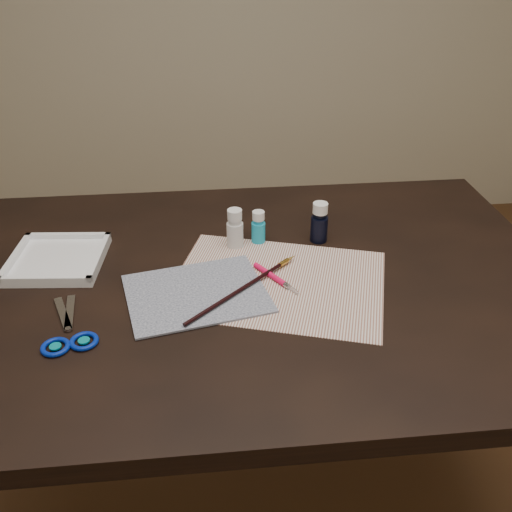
{
  "coord_description": "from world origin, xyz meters",
  "views": [
    {
      "loc": [
        -0.1,
        -1.0,
        1.4
      ],
      "look_at": [
        0.0,
        0.0,
        0.8
      ],
      "focal_mm": 40.0,
      "sensor_mm": 36.0,
      "label": 1
    }
  ],
  "objects": [
    {
      "name": "table",
      "position": [
        0.0,
        0.0,
        0.38
      ],
      "size": [
        1.3,
        0.9,
        0.75
      ],
      "primitive_type": "cube",
      "color": "black",
      "rests_on": "ground"
    },
    {
      "name": "scissors",
      "position": [
        -0.37,
        -0.13,
        0.76
      ],
      "size": [
        0.16,
        0.22,
        0.01
      ],
      "primitive_type": null,
      "rotation": [
        0.0,
        0.0,
        1.93
      ],
      "color": "silver",
      "rests_on": "table"
    },
    {
      "name": "paint_bottle_white",
      "position": [
        -0.03,
        0.13,
        0.8
      ],
      "size": [
        0.04,
        0.04,
        0.09
      ],
      "primitive_type": "cylinder",
      "rotation": [
        0.0,
        0.0,
        -0.15
      ],
      "color": "silver",
      "rests_on": "table"
    },
    {
      "name": "canvas",
      "position": [
        -0.13,
        -0.06,
        0.75
      ],
      "size": [
        0.31,
        0.27,
        0.0
      ],
      "primitive_type": "cube",
      "rotation": [
        0.0,
        0.0,
        0.21
      ],
      "color": "#151E39",
      "rests_on": "paper"
    },
    {
      "name": "paint_bottle_navy",
      "position": [
        0.16,
        0.14,
        0.8
      ],
      "size": [
        0.05,
        0.05,
        0.1
      ],
      "primitive_type": "cylinder",
      "rotation": [
        0.0,
        0.0,
        -0.39
      ],
      "color": "black",
      "rests_on": "table"
    },
    {
      "name": "ground",
      "position": [
        0.0,
        0.0,
        -0.01
      ],
      "size": [
        3.5,
        3.5,
        0.02
      ],
      "primitive_type": "cube",
      "color": "#422614",
      "rests_on": "ground"
    },
    {
      "name": "palette_tray",
      "position": [
        -0.42,
        0.1,
        0.76
      ],
      "size": [
        0.21,
        0.21,
        0.02
      ],
      "primitive_type": "cube",
      "rotation": [
        0.0,
        0.0,
        -0.09
      ],
      "color": "white",
      "rests_on": "table"
    },
    {
      "name": "paint_bottle_cyan",
      "position": [
        0.02,
        0.15,
        0.79
      ],
      "size": [
        0.03,
        0.03,
        0.08
      ],
      "primitive_type": "cylinder",
      "rotation": [
        0.0,
        0.0,
        0.09
      ],
      "color": "#1BAAD3",
      "rests_on": "table"
    },
    {
      "name": "paintbrush",
      "position": [
        -0.03,
        -0.05,
        0.76
      ],
      "size": [
        0.25,
        0.23,
        0.01
      ],
      "primitive_type": null,
      "rotation": [
        0.0,
        0.0,
        0.75
      ],
      "color": "black",
      "rests_on": "canvas"
    },
    {
      "name": "paper",
      "position": [
        0.04,
        -0.03,
        0.75
      ],
      "size": [
        0.51,
        0.44,
        0.0
      ],
      "primitive_type": "cube",
      "rotation": [
        0.0,
        0.0,
        -0.3
      ],
      "color": "white",
      "rests_on": "table"
    },
    {
      "name": "craft_knife",
      "position": [
        0.04,
        -0.03,
        0.76
      ],
      "size": [
        0.09,
        0.13,
        0.01
      ],
      "primitive_type": null,
      "rotation": [
        0.0,
        0.0,
        -1.0
      ],
      "color": "#FB1151",
      "rests_on": "paper"
    }
  ]
}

